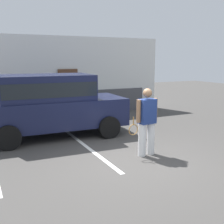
% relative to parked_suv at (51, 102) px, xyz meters
% --- Properties ---
extents(ground_plane, '(40.00, 40.00, 0.00)m').
position_rel_parked_suv_xyz_m(ground_plane, '(1.32, -3.16, -1.15)').
color(ground_plane, '#423F3D').
extents(parking_stripe_1, '(0.12, 4.40, 0.01)m').
position_rel_parked_suv_xyz_m(parking_stripe_1, '(0.61, -1.66, -1.14)').
color(parking_stripe_1, silver).
rests_on(parking_stripe_1, ground_plane).
extents(house_frontage, '(9.91, 0.40, 3.54)m').
position_rel_parked_suv_xyz_m(house_frontage, '(1.32, 3.39, 0.52)').
color(house_frontage, white).
rests_on(house_frontage, ground_plane).
extents(parked_suv, '(4.66, 2.29, 2.05)m').
position_rel_parked_suv_xyz_m(parked_suv, '(0.00, 0.00, 0.00)').
color(parked_suv, '#141938').
rests_on(parked_suv, ground_plane).
extents(tennis_player_man, '(0.92, 0.32, 1.80)m').
position_rel_parked_suv_xyz_m(tennis_player_man, '(1.80, -2.97, -0.22)').
color(tennis_player_man, white).
rests_on(tennis_player_man, ground_plane).
extents(potted_plant_by_porch, '(0.64, 0.64, 0.85)m').
position_rel_parked_suv_xyz_m(potted_plant_by_porch, '(3.46, 2.39, -0.68)').
color(potted_plant_by_porch, brown).
rests_on(potted_plant_by_porch, ground_plane).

